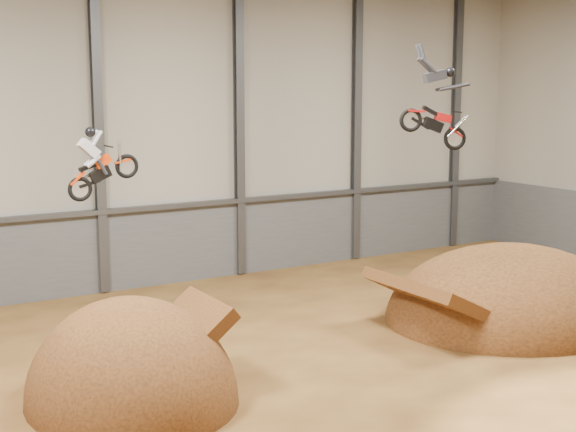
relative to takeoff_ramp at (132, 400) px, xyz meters
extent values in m
plane|color=#533416|center=(6.52, -2.67, 0.00)|extent=(40.00, 40.00, 0.00)
cube|color=#AAA597|center=(6.52, 12.33, 7.00)|extent=(40.00, 0.10, 14.00)
cube|color=#5A5D62|center=(6.52, 12.23, 1.75)|extent=(39.80, 0.18, 3.50)
cube|color=#47494F|center=(6.52, 12.08, 3.55)|extent=(39.80, 0.35, 0.20)
cube|color=#47494F|center=(3.19, 12.13, 7.00)|extent=(0.40, 0.36, 13.90)
cube|color=#47494F|center=(9.86, 12.13, 7.00)|extent=(0.40, 0.36, 13.90)
cube|color=#47494F|center=(16.52, 12.13, 7.00)|extent=(0.40, 0.36, 13.90)
cube|color=#47494F|center=(23.19, 12.13, 7.00)|extent=(0.40, 0.36, 13.90)
ellipsoid|color=#442511|center=(0.00, 0.00, 0.00)|extent=(5.90, 6.80, 5.90)
ellipsoid|color=#442511|center=(15.29, 0.27, 0.00)|extent=(9.90, 8.76, 5.71)
camera|label=1|loc=(-7.38, -20.89, 8.85)|focal=50.00mm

